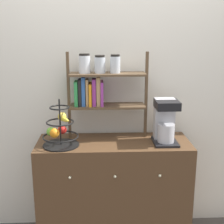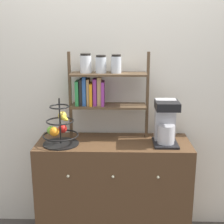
% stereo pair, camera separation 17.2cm
% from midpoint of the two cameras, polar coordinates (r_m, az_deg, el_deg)
% --- Properties ---
extents(wall_back, '(7.00, 0.05, 2.60)m').
position_cam_midpoint_polar(wall_back, '(2.78, 2.19, 3.89)').
color(wall_back, silver).
rests_on(wall_back, ground_plane).
extents(sideboard, '(1.28, 0.48, 0.92)m').
position_cam_midpoint_polar(sideboard, '(2.81, 2.09, -14.30)').
color(sideboard, '#4C331E').
rests_on(sideboard, ground_plane).
extents(coffee_maker, '(0.19, 0.25, 0.36)m').
position_cam_midpoint_polar(coffee_maker, '(2.58, 11.67, -1.80)').
color(coffee_maker, black).
rests_on(coffee_maker, sideboard).
extents(fruit_stand, '(0.29, 0.29, 0.39)m').
position_cam_midpoint_polar(fruit_stand, '(2.55, -7.67, -3.21)').
color(fruit_stand, black).
rests_on(fruit_stand, sideboard).
extents(shelf_hutch, '(0.68, 0.20, 0.73)m').
position_cam_midpoint_polar(shelf_hutch, '(2.62, -0.51, 4.96)').
color(shelf_hutch, brown).
rests_on(shelf_hutch, sideboard).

